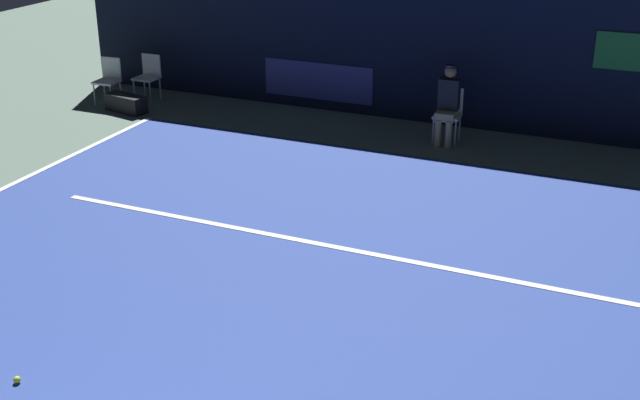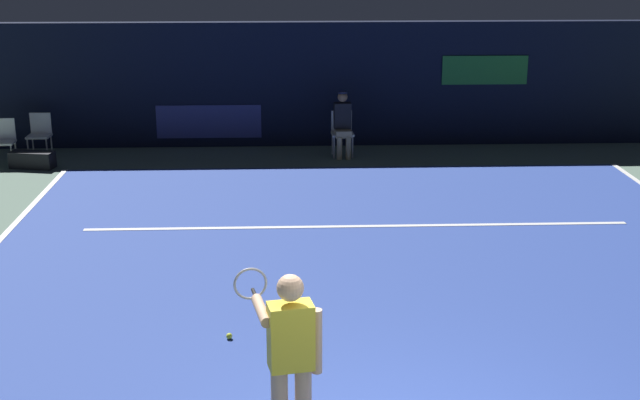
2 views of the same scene
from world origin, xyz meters
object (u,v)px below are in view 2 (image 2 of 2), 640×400
object	(u,v)px
courtside_chair_near	(40,132)
equipment_bag	(32,160)
courtside_chair_far	(3,139)
line_judge_on_chair	(343,123)
tennis_player	(290,358)
tennis_ball	(229,336)

from	to	relation	value
courtside_chair_near	equipment_bag	size ratio (longest dim) A/B	1.05
courtside_chair_near	equipment_bag	bearing A→B (deg)	-85.72
courtside_chair_far	line_judge_on_chair	bearing A→B (deg)	2.75
tennis_player	tennis_ball	size ratio (longest dim) A/B	25.44
courtside_chair_near	courtside_chair_far	bearing A→B (deg)	-136.01
tennis_player	courtside_chair_near	world-z (taller)	tennis_player
equipment_bag	courtside_chair_far	bearing A→B (deg)	161.56
courtside_chair_far	tennis_ball	bearing A→B (deg)	-58.57
courtside_chair_near	tennis_player	bearing A→B (deg)	-65.39
tennis_player	tennis_ball	bearing A→B (deg)	105.70
tennis_player	courtside_chair_far	size ratio (longest dim) A/B	1.97
tennis_player	courtside_chair_far	bearing A→B (deg)	118.17
line_judge_on_chair	equipment_bag	size ratio (longest dim) A/B	1.57
tennis_ball	equipment_bag	distance (m)	8.71
line_judge_on_chair	courtside_chair_far	distance (m)	6.67
line_judge_on_chair	tennis_player	bearing A→B (deg)	-96.05
courtside_chair_near	line_judge_on_chair	bearing A→B (deg)	-2.03
courtside_chair_near	equipment_bag	xyz separation A→B (m)	(0.07, -0.89, -0.34)
tennis_player	line_judge_on_chair	size ratio (longest dim) A/B	1.31
tennis_player	equipment_bag	world-z (taller)	tennis_player
line_judge_on_chair	equipment_bag	xyz separation A→B (m)	(-6.04, -0.67, -0.53)
courtside_chair_near	courtside_chair_far	world-z (taller)	same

